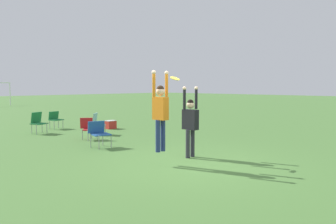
# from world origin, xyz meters

# --- Properties ---
(ground_plane) EXTENTS (120.00, 120.00, 0.00)m
(ground_plane) POSITION_xyz_m (0.00, 0.00, 0.00)
(ground_plane) COLOR #4C7A38
(person_jumping) EXTENTS (0.55, 0.40, 2.05)m
(person_jumping) POSITION_xyz_m (-0.53, 0.37, 1.42)
(person_jumping) COLOR navy
(person_jumping) RESTS_ON ground_plane
(person_defending) EXTENTS (0.61, 0.46, 1.99)m
(person_defending) POSITION_xyz_m (0.66, 0.40, 1.05)
(person_defending) COLOR #2D2D38
(person_defending) RESTS_ON ground_plane
(frisbee) EXTENTS (0.26, 0.25, 0.11)m
(frisbee) POSITION_xyz_m (0.21, 0.56, 2.21)
(frisbee) COLOR yellow
(camping_chair_0) EXTENTS (0.64, 0.71, 0.81)m
(camping_chair_0) POSITION_xyz_m (0.35, 5.11, 0.47)
(camping_chair_0) COLOR gray
(camping_chair_0) RESTS_ON ground_plane
(camping_chair_1) EXTENTS (0.69, 0.77, 0.88)m
(camping_chair_1) POSITION_xyz_m (1.29, 5.98, 0.50)
(camping_chair_1) COLOR gray
(camping_chair_1) RESTS_ON ground_plane
(camping_chair_2) EXTENTS (0.58, 0.61, 0.81)m
(camping_chair_2) POSITION_xyz_m (0.95, 8.87, 0.49)
(camping_chair_2) COLOR gray
(camping_chair_2) RESTS_ON ground_plane
(camping_chair_3) EXTENTS (0.67, 0.72, 0.90)m
(camping_chair_3) POSITION_xyz_m (-0.28, 7.96, 0.52)
(camping_chair_3) COLOR gray
(camping_chair_3) RESTS_ON ground_plane
(camping_chair_5) EXTENTS (0.68, 0.73, 0.85)m
(camping_chair_5) POSITION_xyz_m (-0.26, 3.50, 0.51)
(camping_chair_5) COLOR gray
(camping_chair_5) RESTS_ON ground_plane
(cooler_box) EXTENTS (0.45, 0.34, 0.39)m
(cooler_box) POSITION_xyz_m (2.76, 7.02, 0.20)
(cooler_box) COLOR red
(cooler_box) RESTS_ON ground_plane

